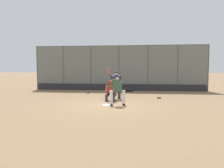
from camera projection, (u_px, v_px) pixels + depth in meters
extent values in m
plane|color=#846647|center=(107.00, 105.00, 11.61)|extent=(160.00, 160.00, 0.00)
cube|color=white|center=(107.00, 105.00, 11.61)|extent=(0.43, 0.43, 0.01)
cylinder|color=#515651|center=(208.00, 68.00, 18.23)|extent=(0.08, 0.08, 3.95)
cylinder|color=#515651|center=(178.00, 68.00, 18.52)|extent=(0.08, 0.08, 3.95)
cylinder|color=#515651|center=(148.00, 68.00, 18.81)|extent=(0.08, 0.08, 3.95)
cylinder|color=#515651|center=(119.00, 68.00, 19.10)|extent=(0.08, 0.08, 3.95)
cylinder|color=#515651|center=(91.00, 68.00, 19.39)|extent=(0.08, 0.08, 3.95)
cylinder|color=#515651|center=(64.00, 68.00, 19.68)|extent=(0.08, 0.08, 3.95)
cylinder|color=#515651|center=(37.00, 68.00, 19.97)|extent=(0.08, 0.08, 3.95)
cube|color=slate|center=(119.00, 68.00, 19.10)|extent=(15.04, 0.01, 3.95)
cylinder|color=#515651|center=(119.00, 46.00, 18.96)|extent=(15.04, 0.06, 0.06)
cube|color=#28282D|center=(119.00, 87.00, 19.13)|extent=(14.74, 0.18, 0.55)
cube|color=slate|center=(97.00, 87.00, 21.52)|extent=(10.53, 1.95, 0.12)
cube|color=slate|center=(96.00, 86.00, 20.96)|extent=(10.53, 0.55, 0.44)
cube|color=#B7BABC|center=(96.00, 83.00, 20.94)|extent=(10.53, 0.24, 0.08)
cube|color=slate|center=(97.00, 84.00, 21.49)|extent=(10.53, 0.55, 0.76)
cube|color=#B7BABC|center=(97.00, 80.00, 21.46)|extent=(10.53, 0.24, 0.08)
cube|color=slate|center=(98.00, 82.00, 22.02)|extent=(10.53, 0.55, 1.08)
cube|color=#B7BABC|center=(98.00, 76.00, 21.98)|extent=(10.53, 0.24, 0.08)
cylinder|color=silver|center=(124.00, 98.00, 11.51)|extent=(0.16, 0.16, 0.79)
cube|color=black|center=(124.00, 104.00, 11.54)|extent=(0.19, 0.30, 0.08)
cylinder|color=silver|center=(111.00, 98.00, 11.40)|extent=(0.16, 0.16, 0.79)
cube|color=black|center=(111.00, 105.00, 11.43)|extent=(0.19, 0.30, 0.08)
cube|color=#2D5138|center=(117.00, 86.00, 11.41)|extent=(0.48, 0.36, 0.54)
sphere|color=#936B4C|center=(117.00, 79.00, 11.39)|extent=(0.20, 0.20, 0.20)
cylinder|color=#2D5138|center=(117.00, 81.00, 11.42)|extent=(0.56, 0.20, 0.21)
cylinder|color=#2D5138|center=(112.00, 81.00, 11.37)|extent=(0.15, 0.16, 0.15)
sphere|color=black|center=(112.00, 80.00, 11.39)|extent=(0.04, 0.04, 0.04)
cylinder|color=black|center=(111.00, 77.00, 11.45)|extent=(0.18, 0.15, 0.30)
cylinder|color=maroon|center=(108.00, 71.00, 11.58)|extent=(0.28, 0.25, 0.43)
cylinder|color=#333333|center=(114.00, 99.00, 12.76)|extent=(0.16, 0.16, 0.32)
cylinder|color=#333333|center=(114.00, 95.00, 12.95)|extent=(0.25, 0.51, 0.25)
cube|color=black|center=(114.00, 101.00, 12.77)|extent=(0.13, 0.27, 0.08)
cylinder|color=#333333|center=(106.00, 99.00, 12.86)|extent=(0.16, 0.16, 0.32)
cylinder|color=#333333|center=(107.00, 95.00, 13.05)|extent=(0.25, 0.51, 0.25)
cube|color=black|center=(106.00, 101.00, 12.87)|extent=(0.13, 0.27, 0.08)
cube|color=black|center=(111.00, 89.00, 13.01)|extent=(0.51, 0.43, 0.58)
cube|color=#B21E1E|center=(110.00, 89.00, 12.86)|extent=(0.44, 0.19, 0.48)
sphere|color=#936B4C|center=(111.00, 83.00, 12.99)|extent=(0.22, 0.22, 0.22)
sphere|color=#B21E1E|center=(111.00, 82.00, 12.99)|extent=(0.24, 0.24, 0.24)
cylinder|color=black|center=(113.00, 86.00, 12.71)|extent=(0.37, 0.54, 0.17)
ellipsoid|color=#56331E|center=(110.00, 87.00, 12.49)|extent=(0.31, 0.14, 0.24)
cylinder|color=#936B4C|center=(107.00, 88.00, 13.08)|extent=(0.14, 0.34, 0.47)
cylinder|color=#333333|center=(119.00, 92.00, 13.99)|extent=(0.18, 0.18, 0.88)
cube|color=black|center=(119.00, 98.00, 14.02)|extent=(0.11, 0.28, 0.08)
cylinder|color=#333333|center=(113.00, 92.00, 14.04)|extent=(0.18, 0.18, 0.88)
cube|color=black|center=(113.00, 98.00, 14.06)|extent=(0.11, 0.28, 0.08)
cube|color=#282D4C|center=(116.00, 80.00, 13.90)|extent=(0.48, 0.42, 0.67)
sphere|color=beige|center=(116.00, 74.00, 13.87)|extent=(0.22, 0.22, 0.22)
cylinder|color=black|center=(116.00, 73.00, 13.86)|extent=(0.23, 0.23, 0.08)
cylinder|color=#282D4C|center=(120.00, 83.00, 13.82)|extent=(0.15, 0.25, 0.93)
cylinder|color=#282D4C|center=(112.00, 83.00, 13.88)|extent=(0.15, 0.25, 0.93)
sphere|color=black|center=(87.00, 94.00, 16.45)|extent=(0.04, 0.04, 0.04)
cylinder|color=black|center=(88.00, 93.00, 16.64)|extent=(0.05, 0.37, 0.03)
cylinder|color=#28282D|center=(89.00, 93.00, 17.08)|extent=(0.10, 0.51, 0.07)
ellipsoid|color=brown|center=(159.00, 98.00, 14.09)|extent=(0.31, 0.20, 0.11)
ellipsoid|color=brown|center=(158.00, 98.00, 14.01)|extent=(0.11, 0.09, 0.09)
sphere|color=white|center=(103.00, 97.00, 14.64)|extent=(0.07, 0.07, 0.07)
cylinder|color=black|center=(127.00, 90.00, 18.10)|extent=(0.85, 0.30, 0.30)
sphere|color=black|center=(132.00, 90.00, 18.05)|extent=(0.30, 0.30, 0.30)
sphere|color=black|center=(122.00, 90.00, 18.15)|extent=(0.30, 0.30, 0.30)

